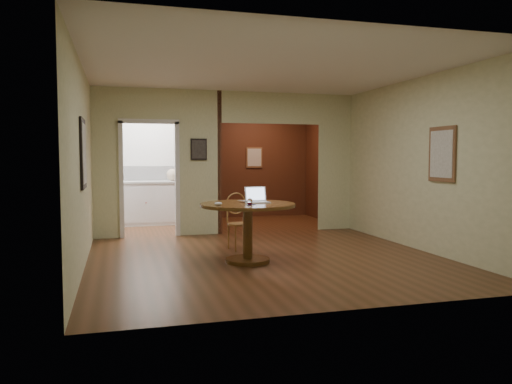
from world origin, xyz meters
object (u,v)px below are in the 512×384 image
object	(u,v)px
chair	(238,218)
closed_laptop	(253,201)
dining_table	(248,219)
open_laptop	(257,198)

from	to	relation	value
chair	closed_laptop	bearing A→B (deg)	-101.20
chair	dining_table	bearing A→B (deg)	-107.43
open_laptop	closed_laptop	distance (m)	0.08
open_laptop	closed_laptop	bearing A→B (deg)	138.33
dining_table	closed_laptop	xyz separation A→B (m)	(0.11, 0.13, 0.23)
dining_table	open_laptop	distance (m)	0.33
chair	open_laptop	world-z (taller)	open_laptop
open_laptop	closed_laptop	size ratio (longest dim) A/B	0.91
dining_table	open_laptop	bearing A→B (deg)	31.89
chair	closed_laptop	world-z (taller)	chair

